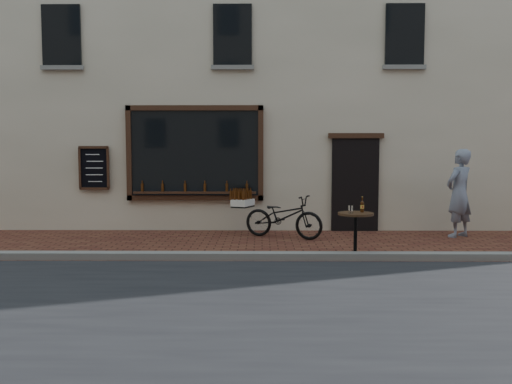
{
  "coord_description": "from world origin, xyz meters",
  "views": [
    {
      "loc": [
        -0.34,
        -8.37,
        1.83
      ],
      "look_at": [
        -0.43,
        1.2,
        1.1
      ],
      "focal_mm": 35.0,
      "sensor_mm": 36.0,
      "label": 1
    }
  ],
  "objects": [
    {
      "name": "kerb",
      "position": [
        0.0,
        0.2,
        0.06
      ],
      "size": [
        90.0,
        0.25,
        0.12
      ],
      "primitive_type": "cube",
      "color": "slate",
      "rests_on": "ground"
    },
    {
      "name": "shop_building",
      "position": [
        0.0,
        6.5,
        5.0
      ],
      "size": [
        28.0,
        6.2,
        10.0
      ],
      "color": "beige",
      "rests_on": "ground"
    },
    {
      "name": "cargo_bicycle",
      "position": [
        0.12,
        2.45,
        0.48
      ],
      "size": [
        2.14,
        1.38,
        1.01
      ],
      "rotation": [
        0.0,
        0.0,
        1.14
      ],
      "color": "black",
      "rests_on": "ground"
    },
    {
      "name": "bistro_table",
      "position": [
        1.33,
        0.35,
        0.57
      ],
      "size": [
        0.62,
        0.62,
        1.07
      ],
      "color": "black",
      "rests_on": "ground"
    },
    {
      "name": "pedestrian",
      "position": [
        4.03,
        2.6,
        0.97
      ],
      "size": [
        0.85,
        0.78,
        1.94
      ],
      "primitive_type": "imported",
      "rotation": [
        0.0,
        0.0,
        3.74
      ],
      "color": "slate",
      "rests_on": "ground"
    },
    {
      "name": "ground",
      "position": [
        0.0,
        0.0,
        0.0
      ],
      "size": [
        90.0,
        90.0,
        0.0
      ],
      "primitive_type": "plane",
      "color": "#51241A",
      "rests_on": "ground"
    }
  ]
}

